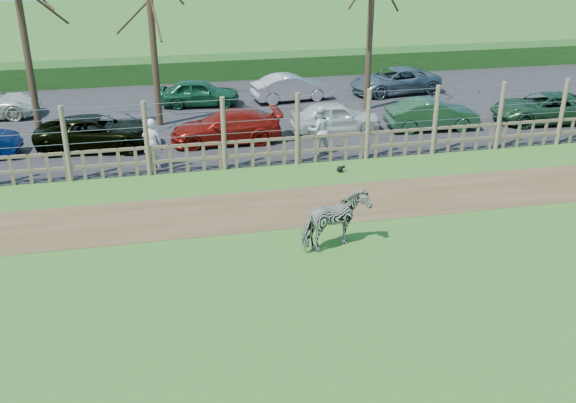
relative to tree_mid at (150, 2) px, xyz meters
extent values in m
plane|color=#5B9333|center=(2.00, -13.50, -4.87)|extent=(120.00, 120.00, 0.00)
cube|color=brown|center=(2.00, -9.00, -4.86)|extent=(34.00, 2.80, 0.01)
cube|color=#232326|center=(2.00, 1.00, -4.85)|extent=(44.00, 13.00, 0.04)
cube|color=#1E4716|center=(2.00, 8.00, -4.32)|extent=(46.00, 2.00, 1.10)
cube|color=brown|center=(2.00, -5.50, -4.42)|extent=(30.00, 0.06, 0.10)
cube|color=brown|center=(2.00, -5.50, -3.92)|extent=(30.00, 0.06, 0.10)
cylinder|color=brown|center=(-3.00, -5.50, -3.62)|extent=(0.16, 0.16, 2.50)
cylinder|color=brown|center=(-0.50, -5.50, -3.62)|extent=(0.16, 0.16, 2.50)
cylinder|color=brown|center=(2.00, -5.50, -3.62)|extent=(0.16, 0.16, 2.50)
cylinder|color=brown|center=(4.50, -5.50, -3.62)|extent=(0.16, 0.16, 2.50)
cylinder|color=brown|center=(7.00, -5.50, -3.62)|extent=(0.16, 0.16, 2.50)
cylinder|color=brown|center=(9.50, -5.50, -3.62)|extent=(0.16, 0.16, 2.50)
cylinder|color=brown|center=(12.00, -5.50, -3.62)|extent=(0.16, 0.16, 2.50)
cylinder|color=brown|center=(14.50, -5.50, -3.62)|extent=(0.16, 0.16, 2.50)
cylinder|color=gray|center=(2.00, -5.50, -3.62)|extent=(30.00, 0.02, 0.02)
cylinder|color=gray|center=(2.00, -5.50, -3.22)|extent=(30.00, 0.02, 0.02)
cylinder|color=gray|center=(2.00, -5.50, -2.82)|extent=(30.00, 0.02, 0.02)
cylinder|color=gray|center=(2.00, -5.50, -2.47)|extent=(30.00, 0.02, 0.02)
cylinder|color=#3D2B1E|center=(-4.50, -1.00, -1.12)|extent=(0.26, 0.26, 7.50)
cylinder|color=#3D2B1E|center=(0.00, 0.00, -1.62)|extent=(0.26, 0.26, 6.50)
cylinder|color=#3D2B1E|center=(9.00, 0.50, -1.37)|extent=(0.26, 0.26, 7.00)
imported|color=gray|center=(4.07, -11.71, -4.11)|extent=(1.97, 1.43, 1.52)
imported|color=silver|center=(-0.34, -4.95, -3.96)|extent=(0.69, 0.52, 1.72)
imported|color=silver|center=(5.48, -4.68, -3.96)|extent=(0.90, 0.74, 1.72)
sphere|color=black|center=(5.73, -6.56, -4.76)|extent=(0.21, 0.21, 0.21)
sphere|color=black|center=(5.85, -6.56, -4.69)|extent=(0.11, 0.11, 0.11)
imported|color=black|center=(-2.28, -2.49, -4.23)|extent=(4.54, 2.54, 1.20)
imported|color=maroon|center=(2.39, -2.78, -4.23)|extent=(4.14, 1.69, 1.20)
imported|color=white|center=(6.76, -2.39, -4.23)|extent=(3.52, 1.42, 1.20)
imported|color=#224B2E|center=(10.61, -2.86, -4.23)|extent=(3.71, 1.49, 1.20)
imported|color=#244B2C|center=(15.55, -2.89, -4.23)|extent=(4.50, 2.44, 1.20)
imported|color=#195634|center=(1.86, 2.58, -4.23)|extent=(3.67, 1.83, 1.20)
imported|color=#BCADB2|center=(6.08, 2.61, -4.23)|extent=(3.78, 1.73, 1.20)
imported|color=slate|center=(11.20, 2.89, -4.23)|extent=(4.54, 2.54, 1.20)
camera|label=1|loc=(-0.16, -25.76, 2.94)|focal=40.00mm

